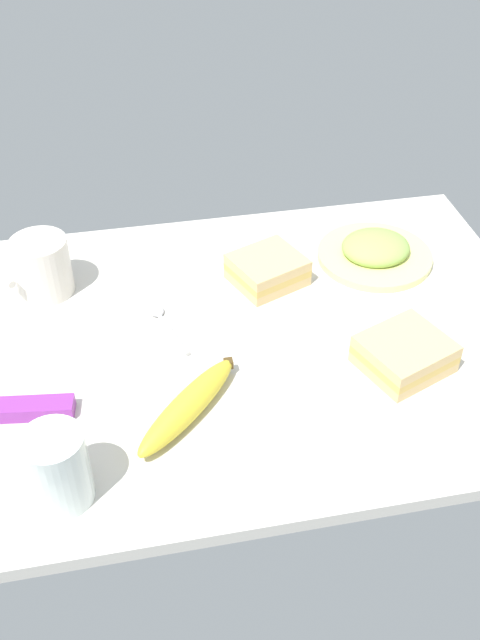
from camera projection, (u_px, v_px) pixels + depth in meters
tabletop at (240, 341)px, 105.59cm from camera, size 90.00×64.00×2.00cm
plate_of_food at (375, 251)px, 118.79cm from camera, size 18.65×18.65×4.36cm
coffee_mug_black at (42, 266)px, 110.18cm from camera, size 10.83×9.11×9.14cm
sandwich_main at (405, 354)px, 98.77cm from camera, size 14.00×13.39×4.40cm
sandwich_side at (267, 270)px, 113.67cm from camera, size 13.06×12.50×4.40cm
glass_of_milk at (58, 472)px, 80.84cm from camera, size 7.14×7.14×9.86cm
banana at (188, 406)px, 91.90cm from camera, size 16.25×16.61×3.70cm
spoon at (162, 319)px, 107.22cm from camera, size 5.51×12.94×0.80cm
snack_bar at (24, 409)px, 92.60cm from camera, size 12.90×4.58×2.00cm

